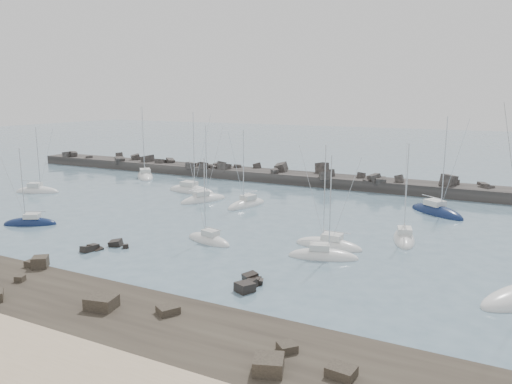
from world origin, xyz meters
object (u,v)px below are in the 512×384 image
sailboat_3 (203,200)px  sailboat_5 (209,241)px  sailboat_6 (247,205)px  sailboat_10 (404,239)px  sailboat_7 (323,257)px  sailboat_8 (436,213)px  sailboat_4 (191,191)px  sailboat_0 (37,192)px  sailboat_2 (30,224)px  sailboat_9 (329,246)px  sailboat_1 (145,177)px

sailboat_3 → sailboat_5: (12.46, -17.77, -0.01)m
sailboat_5 → sailboat_3: bearing=125.0°
sailboat_6 → sailboat_10: 25.15m
sailboat_3 → sailboat_6: size_ratio=1.03×
sailboat_7 → sailboat_8: sailboat_8 is taller
sailboat_4 → sailboat_5: 29.38m
sailboat_0 → sailboat_7: (54.10, -10.06, -0.02)m
sailboat_4 → sailboat_0: bearing=-151.5°
sailboat_4 → sailboat_8: sailboat_4 is taller
sailboat_2 → sailboat_5: sailboat_2 is taller
sailboat_7 → sailboat_9: size_ratio=0.95×
sailboat_6 → sailboat_7: bearing=-43.5°
sailboat_4 → sailboat_5: size_ratio=1.41×
sailboat_3 → sailboat_6: (7.55, 0.05, 0.00)m
sailboat_3 → sailboat_8: bearing=13.6°
sailboat_8 → sailboat_3: bearing=-166.4°
sailboat_2 → sailboat_7: 37.53m
sailboat_4 → sailboat_9: 36.01m
sailboat_0 → sailboat_3: 29.32m
sailboat_2 → sailboat_10: size_ratio=0.89×
sailboat_3 → sailboat_7: bearing=-33.7°
sailboat_1 → sailboat_6: 32.84m
sailboat_3 → sailboat_4: sailboat_4 is taller
sailboat_3 → sailboat_7: size_ratio=1.11×
sailboat_6 → sailboat_8: (25.45, 7.96, 0.01)m
sailboat_6 → sailboat_1: bearing=156.2°
sailboat_5 → sailboat_10: sailboat_10 is taller
sailboat_2 → sailboat_3: size_ratio=0.84×
sailboat_0 → sailboat_2: bearing=-41.3°
sailboat_0 → sailboat_8: size_ratio=0.82×
sailboat_7 → sailboat_10: sailboat_10 is taller
sailboat_1 → sailboat_6: sailboat_1 is taller
sailboat_5 → sailboat_6: size_ratio=0.84×
sailboat_5 → sailboat_8: bearing=51.5°
sailboat_3 → sailboat_2: bearing=-117.9°
sailboat_10 → sailboat_6: bearing=163.3°
sailboat_2 → sailboat_9: sailboat_9 is taller
sailboat_3 → sailboat_9: bearing=-28.3°
sailboat_2 → sailboat_9: 37.49m
sailboat_4 → sailboat_6: 14.37m
sailboat_3 → sailboat_8: 33.95m
sailboat_4 → sailboat_7: (31.51, -22.32, -0.01)m
sailboat_3 → sailboat_7: (25.64, -17.12, -0.01)m
sailboat_7 → sailboat_9: bearing=100.6°
sailboat_0 → sailboat_2: size_ratio=1.12×
sailboat_5 → sailboat_7: size_ratio=0.91×
sailboat_1 → sailboat_9: (47.44, -26.74, -0.01)m
sailboat_9 → sailboat_0: bearing=173.2°
sailboat_0 → sailboat_6: sailboat_6 is taller
sailboat_3 → sailboat_10: (31.63, -7.18, -0.00)m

